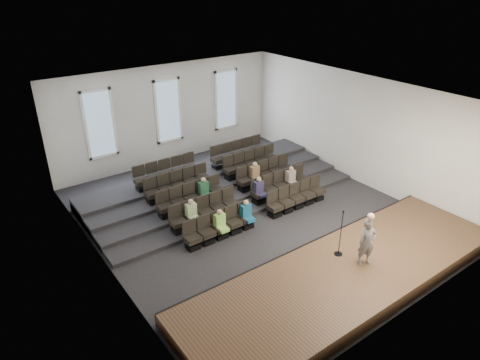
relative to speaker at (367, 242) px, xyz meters
The scene contains 14 objects.
ground 5.38m from the speaker, 96.87° to the left, with size 14.00×14.00×0.00m, color black.
ceiling 6.40m from the speaker, 96.87° to the left, with size 12.00×14.00×0.02m, color white.
wall_back 12.27m from the speaker, 92.93° to the left, with size 12.00×0.04×5.00m, color silver.
wall_front 2.28m from the speaker, 108.73° to the right, with size 12.00×0.04×5.00m, color silver.
wall_left 8.51m from the speaker, 142.06° to the left, with size 0.04×14.00×5.00m, color silver.
wall_right 7.57m from the speaker, 43.83° to the left, with size 0.04×14.00×5.00m, color silver.
stage 1.22m from the speaker, behind, with size 11.80×3.60×0.50m, color #4E3821.
stage_lip 2.22m from the speaker, 108.65° to the left, with size 11.80×0.06×0.52m, color black.
risers 8.45m from the speaker, 94.27° to the left, with size 11.80×4.80×0.60m.
seating_rows 6.78m from the speaker, 95.31° to the left, with size 6.80×4.70×1.67m.
windows 12.23m from the speaker, 92.95° to the left, with size 8.44×0.10×3.24m.
audience 5.72m from the speaker, 99.07° to the left, with size 5.45×2.64×1.10m.
speaker is the anchor object (origin of this frame).
mic_stand 0.92m from the speaker, 111.71° to the left, with size 0.28×0.28×1.69m.
Camera 1 is at (-9.23, -11.94, 9.04)m, focal length 32.00 mm.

